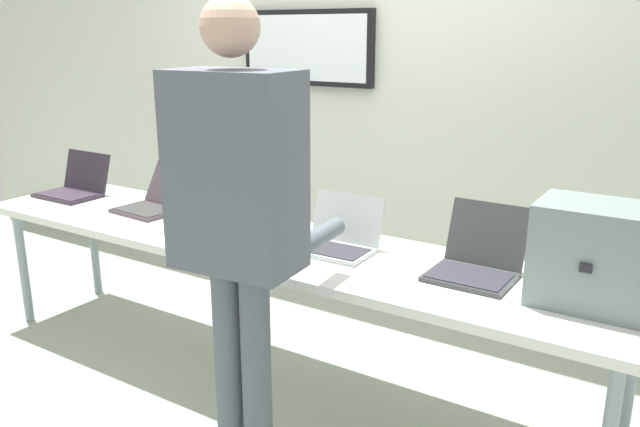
% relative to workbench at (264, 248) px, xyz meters
% --- Properties ---
extents(ground, '(8.00, 8.00, 0.04)m').
position_rel_workbench_xyz_m(ground, '(0.00, 0.00, -0.70)').
color(ground, '#969F92').
extents(back_wall, '(8.00, 0.11, 2.61)m').
position_rel_workbench_xyz_m(back_wall, '(-0.01, 1.13, 0.63)').
color(back_wall, silver).
rests_on(back_wall, ground).
extents(workbench, '(3.37, 0.70, 0.72)m').
position_rel_workbench_xyz_m(workbench, '(0.00, 0.00, 0.00)').
color(workbench, silver).
rests_on(workbench, ground).
extents(equipment_box, '(0.40, 0.31, 0.37)m').
position_rel_workbench_xyz_m(equipment_box, '(1.44, 0.03, 0.23)').
color(equipment_box, slate).
rests_on(equipment_box, workbench).
extents(laptop_station_0, '(0.37, 0.31, 0.24)m').
position_rel_workbench_xyz_m(laptop_station_0, '(-1.45, 0.06, 0.10)').
color(laptop_station_0, '#262028').
rests_on(laptop_station_0, workbench).
extents(laptop_station_1, '(0.35, 0.39, 0.23)m').
position_rel_workbench_xyz_m(laptop_station_1, '(-0.81, 0.09, 0.10)').
color(laptop_station_1, '#3D3339').
rests_on(laptop_station_1, workbench).
extents(laptop_station_2, '(0.38, 0.41, 0.26)m').
position_rel_workbench_xyz_m(laptop_station_2, '(-0.21, 0.09, 0.10)').
color(laptop_station_2, '#AAB6B6').
rests_on(laptop_station_2, workbench).
extents(laptop_station_3, '(0.35, 0.30, 0.23)m').
position_rel_workbench_xyz_m(laptop_station_3, '(0.37, 0.05, 0.10)').
color(laptop_station_3, '#ABB4B3').
rests_on(laptop_station_3, workbench).
extents(laptop_station_4, '(0.33, 0.35, 0.27)m').
position_rel_workbench_xyz_m(laptop_station_4, '(1.00, 0.09, 0.11)').
color(laptop_station_4, '#363939').
rests_on(laptop_station_4, workbench).
extents(person, '(0.46, 0.61, 1.78)m').
position_rel_workbench_xyz_m(person, '(0.37, -0.62, 0.40)').
color(person, '#555C65').
rests_on(person, ground).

